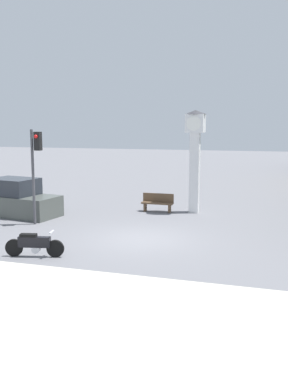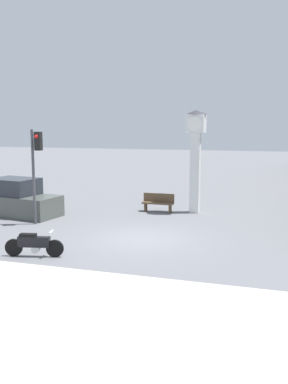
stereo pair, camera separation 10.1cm
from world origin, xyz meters
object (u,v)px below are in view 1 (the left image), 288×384
(motorcycle, at_px, (34,244))
(parked_car, at_px, (16,200))
(clock_tower, at_px, (195,146))
(bench, at_px, (158,202))
(traffic_light, at_px, (35,160))

(motorcycle, distance_m, parked_car, 7.16)
(parked_car, bearing_deg, clock_tower, 30.29)
(bench, bearing_deg, parked_car, -156.12)
(motorcycle, relative_size, parked_car, 0.44)
(clock_tower, height_order, parked_car, clock_tower)
(motorcycle, xyz_separation_m, clock_tower, (3.77, 8.84, 2.90))
(traffic_light, relative_size, parked_car, 0.94)
(bench, bearing_deg, motorcycle, -103.13)
(parked_car, bearing_deg, motorcycle, -43.30)
(clock_tower, relative_size, traffic_light, 1.22)
(clock_tower, height_order, bench, clock_tower)
(bench, xyz_separation_m, parked_car, (-6.36, -2.81, 0.26))
(motorcycle, distance_m, clock_tower, 10.04)
(motorcycle, height_order, parked_car, parked_car)
(traffic_light, xyz_separation_m, parked_car, (-2.02, 1.45, -2.12))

